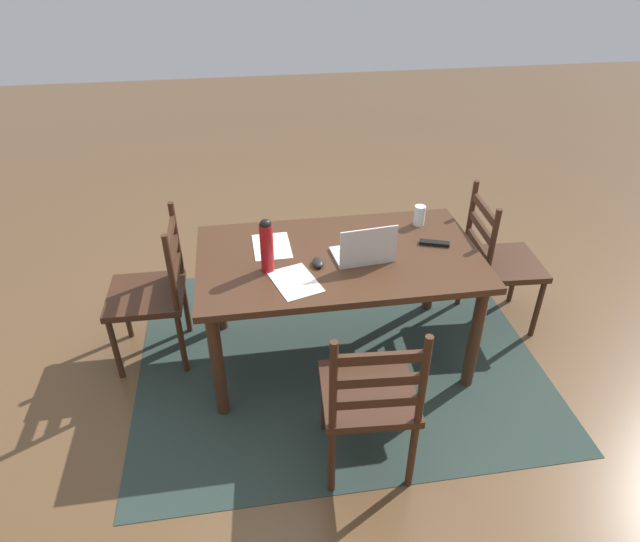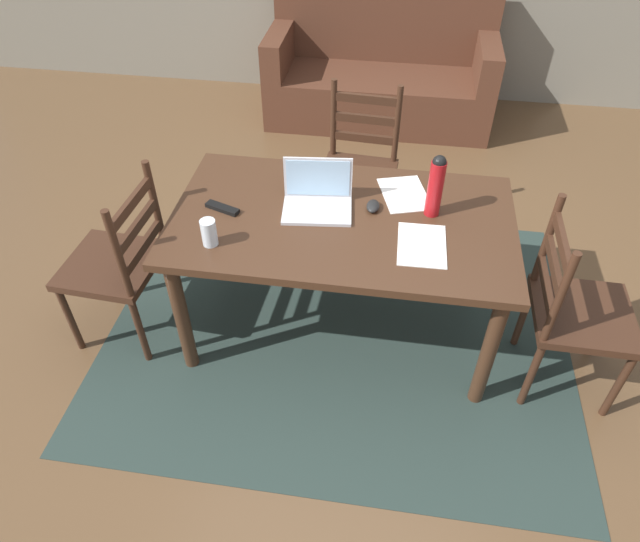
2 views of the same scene
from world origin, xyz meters
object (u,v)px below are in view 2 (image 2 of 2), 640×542
at_px(drinking_glass, 209,233).
at_px(tv_remote, 222,208).
at_px(couch, 380,73).
at_px(water_bottle, 436,185).
at_px(computer_mouse, 373,206).
at_px(chair_far_head, 359,171).
at_px(dining_table, 342,233).
at_px(chair_right_near, 574,312).
at_px(chair_left_near, 118,264).
at_px(laptop, 317,196).

bearing_deg(drinking_glass, tv_remote, 93.95).
distance_m(couch, tv_remote, 2.62).
relative_size(water_bottle, computer_mouse, 3.07).
bearing_deg(couch, water_bottle, -80.88).
height_order(chair_far_head, computer_mouse, chair_far_head).
relative_size(dining_table, chair_right_near, 1.67).
bearing_deg(couch, computer_mouse, -87.32).
bearing_deg(chair_far_head, chair_right_near, -42.99).
bearing_deg(couch, tv_remote, -103.06).
distance_m(dining_table, chair_far_head, 0.85).
bearing_deg(computer_mouse, water_bottle, 1.78).
height_order(dining_table, drinking_glass, drinking_glass).
distance_m(chair_left_near, water_bottle, 1.57).
relative_size(laptop, tv_remote, 2.01).
xyz_separation_m(water_bottle, drinking_glass, (-0.95, -0.37, -0.10)).
height_order(chair_left_near, computer_mouse, chair_left_near).
bearing_deg(water_bottle, dining_table, -167.05).
relative_size(chair_right_near, drinking_glass, 7.64).
xyz_separation_m(chair_right_near, laptop, (-1.21, 0.25, 0.33)).
bearing_deg(chair_left_near, water_bottle, 10.56).
height_order(dining_table, couch, couch).
bearing_deg(dining_table, chair_right_near, -9.50).
bearing_deg(water_bottle, couch, 99.12).
distance_m(chair_right_near, computer_mouse, 1.03).
height_order(chair_right_near, water_bottle, water_bottle).
xyz_separation_m(chair_right_near, couch, (-1.06, 2.68, -0.11)).
bearing_deg(dining_table, couch, 89.56).
bearing_deg(computer_mouse, chair_right_near, -15.43).
xyz_separation_m(laptop, computer_mouse, (0.26, 0.02, -0.04)).
distance_m(laptop, drinking_glass, 0.54).
xyz_separation_m(couch, water_bottle, (0.39, -2.40, 0.54)).
distance_m(chair_far_head, drinking_glass, 1.28).
relative_size(dining_table, computer_mouse, 15.89).
relative_size(chair_right_near, chair_far_head, 1.00).
xyz_separation_m(chair_right_near, drinking_glass, (-1.63, -0.09, 0.34)).
bearing_deg(chair_left_near, drinking_glass, -9.66).
bearing_deg(drinking_glass, chair_left_near, 170.34).
relative_size(drinking_glass, tv_remote, 0.73).
bearing_deg(couch, chair_far_head, -90.56).
xyz_separation_m(dining_table, couch, (0.02, 2.50, -0.29)).
height_order(dining_table, tv_remote, tv_remote).
distance_m(dining_table, couch, 2.51).
relative_size(chair_right_near, tv_remote, 5.59).
bearing_deg(water_bottle, drinking_glass, -158.88).
distance_m(couch, laptop, 2.47).
bearing_deg(dining_table, chair_far_head, 89.80).
xyz_separation_m(water_bottle, tv_remote, (-0.97, -0.12, -0.15)).
relative_size(dining_table, chair_left_near, 1.67).
relative_size(chair_left_near, water_bottle, 3.09).
bearing_deg(couch, chair_left_near, -112.35).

